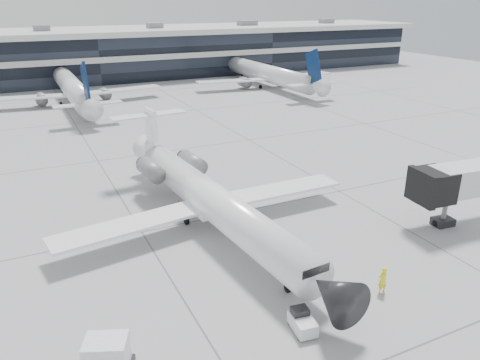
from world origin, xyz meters
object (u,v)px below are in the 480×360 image
regional_jet (209,198)px  ramp_worker (383,280)px  cargo_uld (107,357)px  baggage_tug (302,322)px

regional_jet → ramp_worker: size_ratio=17.14×
cargo_uld → ramp_worker: bearing=20.6°
ramp_worker → cargo_uld: (-17.48, 0.66, 0.07)m
baggage_tug → cargo_uld: cargo_uld is taller
baggage_tug → cargo_uld: bearing=179.9°
ramp_worker → regional_jet: bearing=-65.5°
cargo_uld → baggage_tug: bearing=14.7°
regional_jet → cargo_uld: regional_jet is taller
regional_jet → ramp_worker: 15.33m
ramp_worker → baggage_tug: (-6.71, -0.87, -0.39)m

